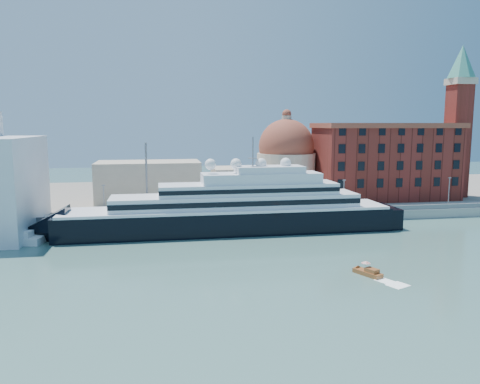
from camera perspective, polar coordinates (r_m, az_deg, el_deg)
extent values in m
plane|color=#386159|center=(87.42, 1.80, -8.23)|extent=(400.00, 400.00, 0.00)
cube|color=gray|center=(119.66, -1.53, -3.12)|extent=(180.00, 10.00, 2.50)
cube|color=slate|center=(159.77, -3.71, -0.36)|extent=(260.00, 72.00, 2.00)
cube|color=slate|center=(114.94, -1.20, -2.64)|extent=(180.00, 0.10, 1.20)
cube|color=black|center=(108.59, -1.50, -3.80)|extent=(76.31, 11.74, 6.36)
cone|color=black|center=(110.20, -22.66, -4.26)|extent=(9.78, 11.74, 11.74)
cube|color=black|center=(120.22, 16.82, -3.07)|extent=(5.87, 10.76, 5.87)
cube|color=white|center=(107.93, -1.51, -2.02)|extent=(74.36, 11.94, 0.59)
cube|color=white|center=(107.94, -0.48, -1.07)|extent=(56.75, 9.78, 2.94)
cube|color=black|center=(103.18, -0.03, -1.50)|extent=(56.75, 0.15, 1.17)
cube|color=white|center=(108.05, 1.05, 0.41)|extent=(41.09, 8.81, 2.54)
cube|color=white|center=(108.34, 2.58, 1.73)|extent=(27.39, 7.83, 2.35)
cube|color=white|center=(108.58, 3.59, 2.77)|extent=(15.65, 6.85, 1.57)
cylinder|color=slate|center=(107.42, 1.58, 4.92)|extent=(0.29, 0.29, 6.85)
sphere|color=white|center=(106.08, -3.62, 3.39)|extent=(2.54, 2.54, 2.54)
sphere|color=white|center=(106.89, -0.49, 3.44)|extent=(2.54, 2.54, 2.54)
sphere|color=white|center=(108.02, 2.59, 3.48)|extent=(2.54, 2.54, 2.54)
sphere|color=white|center=(109.45, 5.59, 3.51)|extent=(2.54, 2.54, 2.54)
cube|color=white|center=(109.46, -26.12, -5.36)|extent=(13.66, 6.84, 1.74)
cube|color=white|center=(108.18, -25.15, -4.68)|extent=(4.80, 3.52, 1.31)
cube|color=brown|center=(81.42, 15.29, -9.55)|extent=(3.68, 5.39, 0.86)
cube|color=brown|center=(80.68, 15.78, -9.20)|extent=(2.13, 2.52, 0.69)
cylinder|color=slate|center=(81.37, 15.09, -8.77)|extent=(0.05, 0.05, 1.37)
cone|color=red|center=(81.15, 15.11, -8.25)|extent=(1.54, 1.54, 0.34)
cube|color=maroon|center=(151.34, 17.28, 3.39)|extent=(42.00, 18.00, 22.00)
cube|color=brown|center=(150.89, 17.47, 7.74)|extent=(43.00, 19.00, 1.50)
cube|color=maroon|center=(163.39, 24.92, 5.61)|extent=(6.00, 6.00, 35.00)
cube|color=beige|center=(163.84, 25.32, 12.08)|extent=(7.00, 7.00, 2.00)
cone|color=teal|center=(164.44, 25.45, 14.16)|extent=(8.40, 8.40, 10.00)
cylinder|color=beige|center=(146.30, 5.61, 1.99)|extent=(18.00, 18.00, 14.00)
sphere|color=brown|center=(145.61, 5.66, 5.51)|extent=(17.00, 17.00, 17.00)
cylinder|color=beige|center=(145.46, 5.71, 8.66)|extent=(3.00, 3.00, 3.00)
cube|color=beige|center=(141.46, 0.35, 1.00)|extent=(18.00, 14.00, 10.00)
cube|color=beige|center=(141.08, -11.06, 1.24)|extent=(30.00, 16.00, 12.00)
cylinder|color=slate|center=(115.22, -16.24, -1.23)|extent=(0.24, 0.24, 8.00)
cube|color=slate|center=(114.65, -16.32, 0.79)|extent=(0.80, 0.30, 0.25)
cylinder|color=slate|center=(115.81, -1.32, -0.85)|extent=(0.24, 0.24, 8.00)
cube|color=slate|center=(115.23, -1.33, 1.16)|extent=(0.80, 0.30, 0.25)
cylinder|color=slate|center=(123.88, 12.53, -0.46)|extent=(0.24, 0.24, 8.00)
cube|color=slate|center=(123.35, 12.59, 1.43)|extent=(0.80, 0.30, 0.25)
cylinder|color=slate|center=(138.14, 24.10, -0.10)|extent=(0.24, 0.24, 8.00)
cube|color=slate|center=(137.66, 24.20, 1.59)|extent=(0.80, 0.30, 0.25)
cylinder|color=slate|center=(115.85, -11.31, 1.49)|extent=(0.50, 0.50, 18.00)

